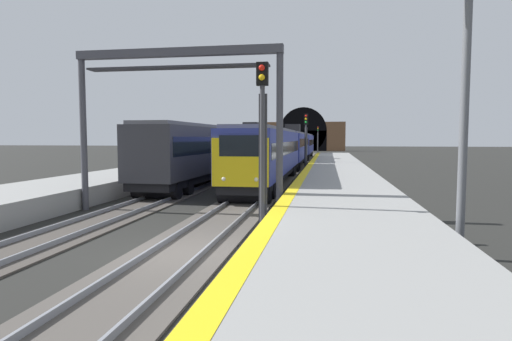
{
  "coord_description": "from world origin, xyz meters",
  "views": [
    {
      "loc": [
        -11.05,
        -4.01,
        3.19
      ],
      "look_at": [
        14.68,
        0.36,
        1.21
      ],
      "focal_mm": 30.03,
      "sensor_mm": 36.0,
      "label": 1
    }
  ],
  "objects": [
    {
      "name": "track_adjacent_line",
      "position": [
        0.0,
        4.61,
        0.04
      ],
      "size": [
        160.0,
        2.66,
        0.21
      ],
      "color": "#423D38",
      "rests_on": "ground_plane"
    },
    {
      "name": "ground_plane",
      "position": [
        0.0,
        0.0,
        0.0
      ],
      "size": [
        320.0,
        320.0,
        0.0
      ],
      "primitive_type": "plane",
      "color": "black"
    },
    {
      "name": "railway_signal_near",
      "position": [
        2.85,
        -1.86,
        3.28
      ],
      "size": [
        0.39,
        0.38,
        5.64
      ],
      "rotation": [
        0.0,
        0.0,
        3.14
      ],
      "color": "#38383D",
      "rests_on": "ground_plane"
    },
    {
      "name": "tunnel_portal",
      "position": [
        97.66,
        2.3,
        3.65
      ],
      "size": [
        2.84,
        20.72,
        11.6
      ],
      "color": "brown",
      "rests_on": "ground_plane"
    },
    {
      "name": "train_main_approaching",
      "position": [
        37.05,
        -0.0,
        2.19
      ],
      "size": [
        58.22,
        2.85,
        4.74
      ],
      "rotation": [
        0.0,
        0.0,
        3.15
      ],
      "color": "navy",
      "rests_on": "ground_plane"
    },
    {
      "name": "track_main_line",
      "position": [
        0.0,
        0.0,
        0.04
      ],
      "size": [
        160.0,
        2.79,
        0.21
      ],
      "color": "#4C4742",
      "rests_on": "ground_plane"
    },
    {
      "name": "platform_right",
      "position": [
        0.0,
        -4.65,
        0.47
      ],
      "size": [
        112.0,
        4.82,
        0.94
      ],
      "primitive_type": "cube",
      "color": "gray",
      "rests_on": "ground_plane"
    },
    {
      "name": "platform_right_edge_strip",
      "position": [
        0.0,
        -2.49,
        0.95
      ],
      "size": [
        112.0,
        0.5,
        0.01
      ],
      "primitive_type": "cube",
      "color": "yellow",
      "rests_on": "platform_right"
    },
    {
      "name": "railway_signal_mid",
      "position": [
        29.96,
        -1.86,
        3.32
      ],
      "size": [
        0.39,
        0.38,
        5.5
      ],
      "rotation": [
        0.0,
        0.0,
        3.14
      ],
      "color": "#38383D",
      "rests_on": "ground_plane"
    },
    {
      "name": "train_adjacent_platform",
      "position": [
        26.86,
        4.61,
        2.34
      ],
      "size": [
        37.0,
        3.17,
        4.96
      ],
      "rotation": [
        0.0,
        0.0,
        -0.02
      ],
      "color": "#333338",
      "rests_on": "ground_plane"
    },
    {
      "name": "overhead_signal_gantry",
      "position": [
        6.3,
        2.3,
        5.28
      ],
      "size": [
        0.7,
        8.97,
        6.94
      ],
      "color": "#3F3F47",
      "rests_on": "ground_plane"
    },
    {
      "name": "railway_signal_far",
      "position": [
        75.37,
        -1.86,
        3.35
      ],
      "size": [
        0.39,
        0.38,
        5.56
      ],
      "rotation": [
        0.0,
        0.0,
        3.14
      ],
      "color": "#38383D",
      "rests_on": "ground_plane"
    },
    {
      "name": "catenary_mast_near",
      "position": [
        0.82,
        -7.42,
        4.37
      ],
      "size": [
        0.22,
        2.42,
        8.48
      ],
      "color": "#595B60",
      "rests_on": "ground_plane"
    }
  ]
}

